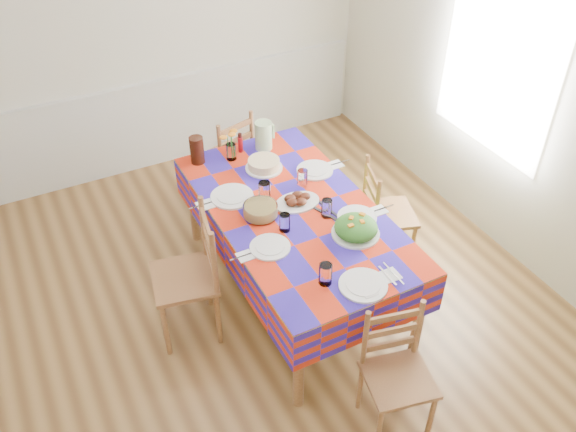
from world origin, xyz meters
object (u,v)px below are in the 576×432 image
object	(u,v)px
chair_left	(191,277)
chair_right	(385,214)
dining_table	(295,219)
green_pitcher	(263,136)
meat_platter	(297,200)
chair_near	(396,374)
tea_pitcher	(197,150)
chair_far	(228,160)

from	to	relation	value
chair_left	chair_right	xyz separation A→B (m)	(1.67, 0.02, -0.06)
dining_table	green_pitcher	size ratio (longest dim) A/B	8.66
meat_platter	chair_left	size ratio (longest dim) A/B	0.33
chair_near	chair_right	distance (m)	1.57
green_pitcher	chair_left	distance (m)	1.39
tea_pitcher	meat_platter	bearing A→B (deg)	-62.21
meat_platter	chair_far	world-z (taller)	chair_far
chair_far	dining_table	bearing A→B (deg)	72.93
chair_far	chair_left	xyz separation A→B (m)	(-0.85, -1.33, 0.04)
green_pitcher	tea_pitcher	distance (m)	0.56
chair_far	green_pitcher	bearing A→B (deg)	91.32
chair_near	chair_far	bearing A→B (deg)	102.36
meat_platter	green_pitcher	distance (m)	0.81
chair_near	chair_right	xyz separation A→B (m)	(0.83, 1.34, 0.01)
chair_near	tea_pitcher	bearing A→B (deg)	112.78
meat_platter	dining_table	bearing A→B (deg)	-131.59
green_pitcher	chair_near	xyz separation A→B (m)	(-0.15, -2.18, -0.49)
dining_table	chair_near	world-z (taller)	chair_near
dining_table	tea_pitcher	bearing A→B (deg)	113.61
dining_table	chair_right	world-z (taller)	chair_right
chair_near	chair_far	distance (m)	2.65
green_pitcher	tea_pitcher	xyz separation A→B (m)	(-0.56, 0.06, -0.01)
tea_pitcher	dining_table	bearing A→B (deg)	-66.39
tea_pitcher	chair_right	size ratio (longest dim) A/B	0.24
green_pitcher	chair_far	size ratio (longest dim) A/B	0.25
chair_left	dining_table	bearing A→B (deg)	101.80
dining_table	tea_pitcher	distance (m)	1.02
chair_far	chair_right	xyz separation A→B (m)	(0.83, -1.31, -0.01)
green_pitcher	chair_right	world-z (taller)	green_pitcher
chair_near	chair_right	size ratio (longest dim) A/B	0.98
chair_right	green_pitcher	bearing A→B (deg)	57.23
chair_near	chair_right	bearing A→B (deg)	70.57
tea_pitcher	chair_near	distance (m)	2.32
meat_platter	chair_near	bearing A→B (deg)	-91.76
dining_table	meat_platter	bearing A→B (deg)	48.41
chair_near	chair_left	size ratio (longest dim) A/B	0.87
chair_right	dining_table	bearing A→B (deg)	109.36
meat_platter	chair_right	world-z (taller)	chair_right
dining_table	tea_pitcher	size ratio (longest dim) A/B	9.23
chair_left	chair_right	world-z (taller)	chair_left
green_pitcher	chair_left	xyz separation A→B (m)	(-1.00, -0.87, -0.42)
dining_table	chair_far	world-z (taller)	chair_far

